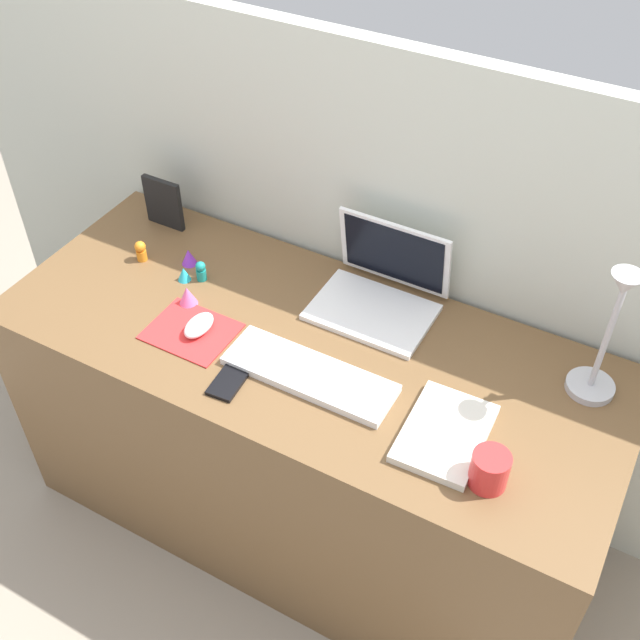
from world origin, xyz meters
TOP-DOWN VIEW (x-y plane):
  - ground_plane at (0.00, 0.00)m, footprint 6.00×6.00m
  - back_wall at (0.00, 0.36)m, footprint 2.76×0.05m
  - desk at (0.00, 0.00)m, footprint 1.56×0.64m
  - laptop at (0.09, 0.22)m, footprint 0.30×0.25m
  - keyboard at (0.06, -0.10)m, footprint 0.41×0.13m
  - mousepad at (-0.27, -0.11)m, footprint 0.21×0.17m
  - mouse at (-0.25, -0.10)m, footprint 0.06×0.10m
  - cell_phone at (-0.09, -0.19)m, footprint 0.07×0.13m
  - desk_lamp at (0.64, 0.16)m, footprint 0.11×0.14m
  - notebook_pad at (0.40, -0.11)m, footprint 0.18×0.25m
  - picture_frame at (-0.59, 0.22)m, footprint 0.12×0.02m
  - coffee_mug at (0.52, -0.18)m, footprint 0.08×0.08m
  - toy_figurine_pink at (-0.33, -0.02)m, footprint 0.05×0.05m
  - toy_figurine_orange at (-0.55, 0.06)m, footprint 0.03×0.03m
  - toy_figurine_cyan at (-0.40, 0.05)m, footprint 0.04×0.04m
  - toy_figurine_teal at (-0.36, 0.07)m, footprint 0.03×0.03m
  - toy_figurine_purple at (-0.43, 0.11)m, footprint 0.04×0.04m

SIDE VIEW (x-z plane):
  - ground_plane at x=0.00m, z-range 0.00..0.00m
  - desk at x=0.00m, z-range 0.00..0.74m
  - back_wall at x=0.00m, z-range 0.00..1.36m
  - mousepad at x=-0.27m, z-range 0.74..0.74m
  - cell_phone at x=-0.09m, z-range 0.74..0.75m
  - keyboard at x=0.06m, z-range 0.74..0.76m
  - notebook_pad at x=0.40m, z-range 0.74..0.76m
  - toy_figurine_cyan at x=-0.40m, z-range 0.74..0.78m
  - mouse at x=-0.25m, z-range 0.74..0.78m
  - toy_figurine_purple at x=-0.43m, z-range 0.74..0.79m
  - toy_figurine_pink at x=-0.33m, z-range 0.74..0.79m
  - toy_figurine_teal at x=-0.36m, z-range 0.74..0.80m
  - toy_figurine_orange at x=-0.55m, z-range 0.74..0.80m
  - coffee_mug at x=0.52m, z-range 0.74..0.82m
  - laptop at x=0.09m, z-range 0.69..0.90m
  - picture_frame at x=-0.59m, z-range 0.74..0.89m
  - desk_lamp at x=0.64m, z-range 0.73..1.11m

